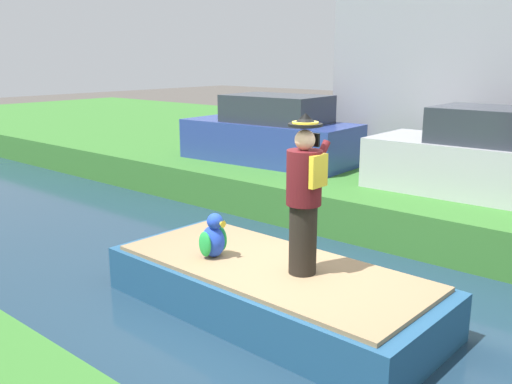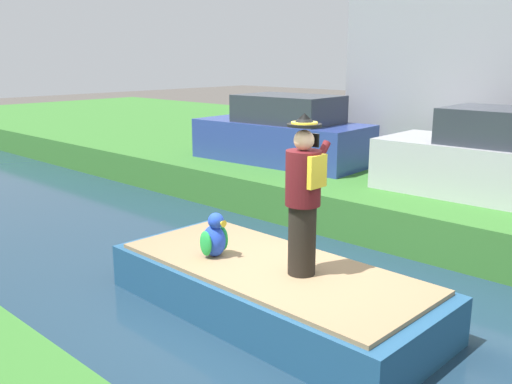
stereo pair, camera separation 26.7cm
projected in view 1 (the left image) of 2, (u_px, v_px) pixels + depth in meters
ground_plane at (285, 324)px, 6.78m from camera, size 80.00×80.00×0.00m
canal_water at (285, 320)px, 6.76m from camera, size 5.63×48.00×0.10m
boat at (271, 288)px, 6.82m from camera, size 1.89×4.24×0.61m
person_pirate at (304, 195)px, 6.28m from camera, size 0.61×0.42×1.85m
parrot_plush at (213, 238)px, 6.96m from camera, size 0.36×0.34×0.57m
parked_car_silver at (491, 159)px, 9.53m from camera, size 1.79×4.04×1.50m
parked_car_blue at (271, 134)px, 12.60m from camera, size 1.95×4.10×1.50m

